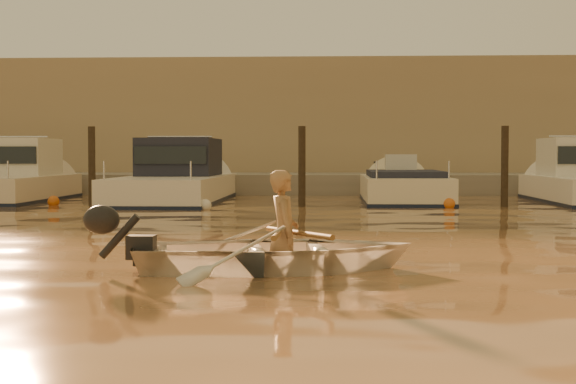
# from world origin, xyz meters

# --- Properties ---
(ground_plane) EXTENTS (160.00, 160.00, 0.00)m
(ground_plane) POSITION_xyz_m (0.00, 0.00, 0.00)
(ground_plane) COLOR brown
(ground_plane) RESTS_ON ground
(dinghy) EXTENTS (3.52, 2.79, 0.66)m
(dinghy) POSITION_xyz_m (-0.10, 1.69, 0.21)
(dinghy) COLOR silver
(dinghy) RESTS_ON ground_plane
(person) EXTENTS (0.43, 0.57, 1.42)m
(person) POSITION_xyz_m (-0.00, 1.71, 0.41)
(person) COLOR #9D754E
(person) RESTS_ON dinghy
(outboard_motor) EXTENTS (0.96, 0.55, 0.70)m
(outboard_motor) POSITION_xyz_m (-1.58, 1.42, 0.28)
(outboard_motor) COLOR black
(outboard_motor) RESTS_ON dinghy
(oar_port) EXTENTS (0.85, 1.97, 0.13)m
(oar_port) POSITION_xyz_m (0.14, 1.73, 0.42)
(oar_port) COLOR brown
(oar_port) RESTS_ON dinghy
(oar_starboard) EXTENTS (0.07, 2.10, 0.13)m
(oar_starboard) POSITION_xyz_m (-0.05, 1.70, 0.42)
(oar_starboard) COLOR brown
(oar_starboard) RESTS_ON dinghy
(moored_boat_1) EXTENTS (2.21, 6.58, 1.75)m
(moored_boat_1) POSITION_xyz_m (-8.32, 16.00, 0.62)
(moored_boat_1) COLOR beige
(moored_boat_1) RESTS_ON ground_plane
(moored_boat_2) EXTENTS (2.56, 8.49, 1.75)m
(moored_boat_2) POSITION_xyz_m (-3.78, 16.00, 0.62)
(moored_boat_2) COLOR white
(moored_boat_2) RESTS_ON ground_plane
(moored_boat_3) EXTENTS (2.18, 6.26, 0.95)m
(moored_boat_3) POSITION_xyz_m (2.51, 16.00, 0.22)
(moored_boat_3) COLOR #ECDFC6
(moored_boat_3) RESTS_ON ground_plane
(piling_1) EXTENTS (0.18, 0.18, 2.20)m
(piling_1) POSITION_xyz_m (-5.50, 13.80, 0.90)
(piling_1) COLOR #2D2319
(piling_1) RESTS_ON ground_plane
(piling_2) EXTENTS (0.18, 0.18, 2.20)m
(piling_2) POSITION_xyz_m (-0.20, 13.80, 0.90)
(piling_2) COLOR #2D2319
(piling_2) RESTS_ON ground_plane
(piling_3) EXTENTS (0.18, 0.18, 2.20)m
(piling_3) POSITION_xyz_m (4.80, 13.80, 0.90)
(piling_3) COLOR #2D2319
(piling_3) RESTS_ON ground_plane
(fender_b) EXTENTS (0.30, 0.30, 0.30)m
(fender_b) POSITION_xyz_m (-6.52, 13.90, 0.10)
(fender_b) COLOR #C35917
(fender_b) RESTS_ON ground_plane
(fender_c) EXTENTS (0.30, 0.30, 0.30)m
(fender_c) POSITION_xyz_m (-2.42, 12.36, 0.10)
(fender_c) COLOR silver
(fender_c) RESTS_ON ground_plane
(fender_d) EXTENTS (0.30, 0.30, 0.30)m
(fender_d) POSITION_xyz_m (3.38, 13.31, 0.10)
(fender_d) COLOR orange
(fender_d) RESTS_ON ground_plane
(quay) EXTENTS (52.00, 4.00, 1.00)m
(quay) POSITION_xyz_m (0.00, 21.50, 0.15)
(quay) COLOR gray
(quay) RESTS_ON ground_plane
(waterfront_building) EXTENTS (46.00, 7.00, 4.80)m
(waterfront_building) POSITION_xyz_m (0.00, 27.00, 2.40)
(waterfront_building) COLOR #9E8466
(waterfront_building) RESTS_ON quay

